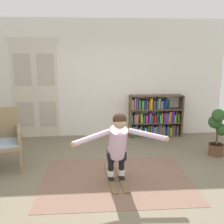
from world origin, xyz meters
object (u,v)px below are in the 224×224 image
Objects in this scene: person_skier at (118,142)px; potted_plant at (217,131)px; bookshelf at (154,118)px; wicker_chair at (3,137)px; skis_pair at (116,177)px.

potted_plant is at bearing 26.35° from person_skier.
bookshelf is 0.92× the size of person_skier.
wicker_chair is 1.11× the size of skis_pair.
person_skier is at bearing -84.51° from skis_pair.
skis_pair is at bearing 95.49° from person_skier.
wicker_chair is (-3.17, -1.66, 0.10)m from bookshelf.
bookshelf reaches higher than skis_pair.
potted_plant is at bearing -53.99° from bookshelf.
wicker_chair reaches higher than potted_plant.
bookshelf is 2.70m from person_skier.
potted_plant is 0.68× the size of person_skier.
bookshelf reaches higher than potted_plant.
person_skier is (0.02, -0.18, 0.69)m from skis_pair.
person_skier is (2.02, -0.77, 0.13)m from wicker_chair.
wicker_chair is 1.10× the size of potted_plant.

